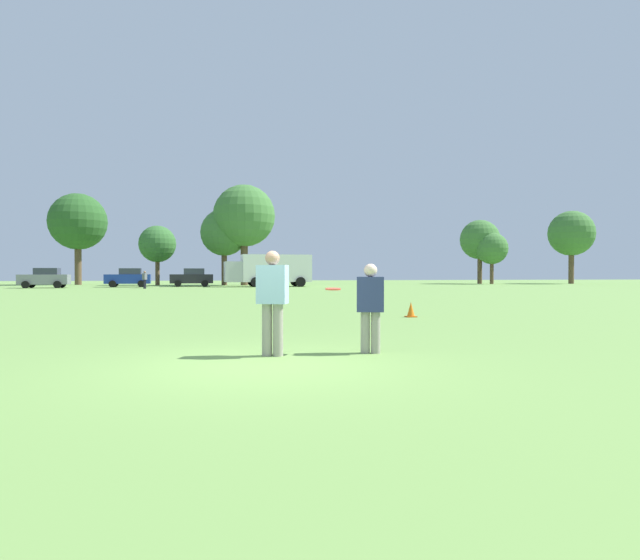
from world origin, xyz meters
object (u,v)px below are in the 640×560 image
(parked_car_mid_left, at_px, (129,278))
(bystander_sideline_watcher, at_px, (145,279))
(parked_car_center, at_px, (192,277))
(player_defender, at_px, (370,303))
(player_thrower, at_px, (272,297))
(parked_car_near_left, at_px, (45,278))
(box_truck, at_px, (270,269))
(frisbee, at_px, (333,289))
(traffic_cone, at_px, (411,310))

(parked_car_mid_left, height_order, bystander_sideline_watcher, parked_car_mid_left)
(parked_car_center, bearing_deg, player_defender, -83.05)
(player_thrower, xyz_separation_m, parked_car_center, (-3.98, 46.71, -0.07))
(parked_car_near_left, height_order, box_truck, box_truck)
(player_defender, distance_m, parked_car_near_left, 47.66)
(frisbee, relative_size, bystander_sideline_watcher, 0.17)
(traffic_cone, distance_m, parked_car_center, 40.52)
(player_thrower, relative_size, parked_car_near_left, 0.41)
(parked_car_mid_left, xyz_separation_m, bystander_sideline_watcher, (2.34, -5.99, -0.05))
(player_thrower, distance_m, parked_car_center, 46.88)
(traffic_cone, height_order, parked_car_near_left, parked_car_near_left)
(traffic_cone, height_order, parked_car_mid_left, parked_car_mid_left)
(parked_car_near_left, height_order, parked_car_mid_left, same)
(box_truck, bearing_deg, frisbee, -93.37)
(frisbee, bearing_deg, parked_car_mid_left, 103.52)
(parked_car_center, bearing_deg, parked_car_near_left, -167.74)
(player_thrower, height_order, player_defender, player_thrower)
(player_thrower, xyz_separation_m, parked_car_mid_left, (-9.94, 45.88, -0.07))
(player_thrower, bearing_deg, parked_car_mid_left, 102.23)
(bystander_sideline_watcher, bearing_deg, traffic_cone, -68.91)
(player_defender, bearing_deg, traffic_cone, 65.36)
(frisbee, bearing_deg, parked_car_near_left, 112.31)
(traffic_cone, bearing_deg, parked_car_near_left, 120.84)
(player_thrower, relative_size, player_defender, 1.14)
(parked_car_near_left, bearing_deg, player_defender, -67.01)
(parked_car_center, bearing_deg, bystander_sideline_watcher, -118.04)
(frisbee, distance_m, traffic_cone, 8.17)
(frisbee, bearing_deg, box_truck, 86.63)
(player_thrower, distance_m, player_defender, 1.71)
(frisbee, relative_size, parked_car_center, 0.06)
(box_truck, xyz_separation_m, bystander_sideline_watcher, (-11.30, -4.92, -0.87))
(parked_car_near_left, bearing_deg, player_thrower, -68.94)
(player_thrower, bearing_deg, player_defender, 0.82)
(player_defender, height_order, parked_car_mid_left, parked_car_mid_left)
(parked_car_near_left, relative_size, parked_car_mid_left, 1.00)
(player_thrower, relative_size, frisbee, 6.54)
(frisbee, bearing_deg, bystander_sideline_watcher, 102.29)
(traffic_cone, xyz_separation_m, parked_car_mid_left, (-14.95, 38.68, 0.69))
(parked_car_center, height_order, box_truck, box_truck)
(player_thrower, relative_size, box_truck, 0.20)
(bystander_sideline_watcher, bearing_deg, player_thrower, -79.20)
(parked_car_near_left, height_order, parked_car_center, same)
(bystander_sideline_watcher, bearing_deg, parked_car_mid_left, 111.32)
(frisbee, bearing_deg, player_defender, -7.17)
(traffic_cone, bearing_deg, parked_car_mid_left, 111.13)
(parked_car_mid_left, distance_m, bystander_sideline_watcher, 6.43)
(box_truck, bearing_deg, player_thrower, -94.71)
(traffic_cone, xyz_separation_m, parked_car_center, (-8.98, 39.51, 0.69))
(player_defender, height_order, frisbee, player_defender)
(frisbee, height_order, parked_car_near_left, parked_car_near_left)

